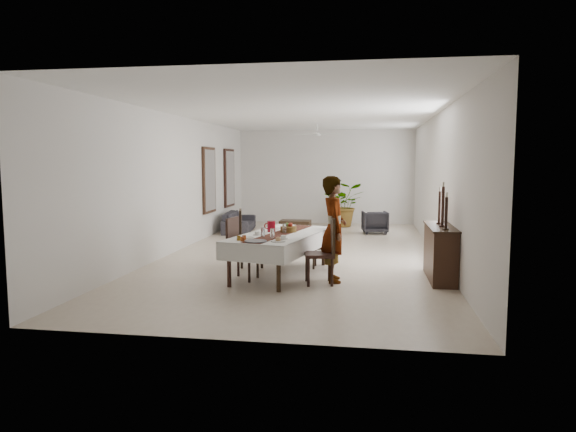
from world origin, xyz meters
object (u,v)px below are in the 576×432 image
(woman, at_px, (334,229))
(sofa, at_px, (239,222))
(dining_table_top, at_px, (281,235))
(sideboard_body, at_px, (440,253))
(red_pitcher, at_px, (271,226))

(woman, xyz_separation_m, sofa, (-3.32, 6.18, -0.64))
(dining_table_top, height_order, sideboard_body, sideboard_body)
(dining_table_top, height_order, woman, woman)
(dining_table_top, distance_m, woman, 1.08)
(dining_table_top, distance_m, sideboard_body, 2.91)
(dining_table_top, height_order, sofa, dining_table_top)
(sideboard_body, bearing_deg, red_pitcher, 178.47)
(red_pitcher, xyz_separation_m, sideboard_body, (3.11, -0.08, -0.42))
(woman, bearing_deg, sofa, 17.89)
(dining_table_top, relative_size, sofa, 1.23)
(sideboard_body, bearing_deg, dining_table_top, -177.52)
(woman, relative_size, sofa, 0.93)
(red_pitcher, distance_m, sideboard_body, 3.14)
(woman, bearing_deg, dining_table_top, 60.69)
(sideboard_body, relative_size, sofa, 0.78)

